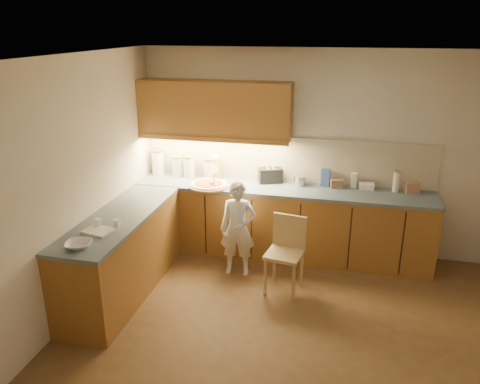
{
  "coord_description": "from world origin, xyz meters",
  "views": [
    {
      "loc": [
        0.37,
        -3.83,
        2.86
      ],
      "look_at": [
        -0.8,
        1.2,
        1.0
      ],
      "focal_mm": 35.0,
      "sensor_mm": 36.0,
      "label": 1
    }
  ],
  "objects": [
    {
      "name": "room",
      "position": [
        0.0,
        0.0,
        1.68
      ],
      "size": [
        4.54,
        4.5,
        2.62
      ],
      "color": "#54381D",
      "rests_on": "ground"
    },
    {
      "name": "l_counter",
      "position": [
        -0.92,
        1.25,
        0.46
      ],
      "size": [
        3.77,
        2.62,
        0.92
      ],
      "color": "olive",
      "rests_on": "ground"
    },
    {
      "name": "backsplash",
      "position": [
        -0.38,
        1.99,
        1.21
      ],
      "size": [
        3.75,
        0.02,
        0.58
      ],
      "primitive_type": "cube",
      "color": "#BBB191",
      "rests_on": "l_counter"
    },
    {
      "name": "upper_cabinets",
      "position": [
        -1.27,
        1.82,
        1.85
      ],
      "size": [
        1.95,
        0.36,
        0.73
      ],
      "color": "olive",
      "rests_on": "ground"
    },
    {
      "name": "pizza_on_board",
      "position": [
        -1.28,
        1.53,
        0.94
      ],
      "size": [
        0.51,
        0.51,
        0.21
      ],
      "rotation": [
        0.0,
        0.0,
        0.31
      ],
      "color": "tan",
      "rests_on": "l_counter"
    },
    {
      "name": "child",
      "position": [
        -0.8,
        1.09,
        0.58
      ],
      "size": [
        0.45,
        0.32,
        1.16
      ],
      "primitive_type": "imported",
      "rotation": [
        0.0,
        0.0,
        0.11
      ],
      "color": "white",
      "rests_on": "ground"
    },
    {
      "name": "wooden_chair",
      "position": [
        -0.19,
        0.88,
        0.5
      ],
      "size": [
        0.44,
        0.44,
        0.86
      ],
      "rotation": [
        0.0,
        0.0,
        -0.16
      ],
      "color": "tan",
      "rests_on": "ground"
    },
    {
      "name": "mixing_bowl",
      "position": [
        -1.95,
        -0.4,
        0.95
      ],
      "size": [
        0.29,
        0.29,
        0.06
      ],
      "primitive_type": "imported",
      "rotation": [
        0.0,
        0.0,
        0.26
      ],
      "color": "silver",
      "rests_on": "l_counter"
    },
    {
      "name": "canister_a",
      "position": [
        -2.1,
        1.87,
        1.09
      ],
      "size": [
        0.17,
        0.17,
        0.34
      ],
      "rotation": [
        0.0,
        0.0,
        -0.26
      ],
      "color": "silver",
      "rests_on": "l_counter"
    },
    {
      "name": "canister_b",
      "position": [
        -1.82,
        1.87,
        1.06
      ],
      "size": [
        0.16,
        0.16,
        0.28
      ],
      "rotation": [
        0.0,
        0.0,
        -0.4
      ],
      "color": "beige",
      "rests_on": "l_counter"
    },
    {
      "name": "canister_c",
      "position": [
        -1.65,
        1.84,
        1.07
      ],
      "size": [
        0.16,
        0.16,
        0.29
      ],
      "rotation": [
        0.0,
        0.0,
        -0.12
      ],
      "color": "beige",
      "rests_on": "l_counter"
    },
    {
      "name": "canister_d",
      "position": [
        -1.38,
        1.89,
        1.05
      ],
      "size": [
        0.16,
        0.16,
        0.27
      ],
      "rotation": [
        0.0,
        0.0,
        -0.09
      ],
      "color": "beige",
      "rests_on": "l_counter"
    },
    {
      "name": "oil_jug",
      "position": [
        -1.29,
        1.88,
        1.07
      ],
      "size": [
        0.12,
        0.09,
        0.33
      ],
      "rotation": [
        0.0,
        0.0,
        -0.13
      ],
      "color": "gold",
      "rests_on": "l_counter"
    },
    {
      "name": "toaster",
      "position": [
        -0.55,
        1.87,
        1.02
      ],
      "size": [
        0.34,
        0.26,
        0.19
      ],
      "rotation": [
        0.0,
        0.0,
        0.36
      ],
      "color": "black",
      "rests_on": "l_counter"
    },
    {
      "name": "steel_pot",
      "position": [
        -0.17,
        1.84,
        0.98
      ],
      "size": [
        0.16,
        0.16,
        0.13
      ],
      "color": "#B8B8BD",
      "rests_on": "l_counter"
    },
    {
      "name": "blue_box",
      "position": [
        0.15,
        1.89,
        1.03
      ],
      "size": [
        0.12,
        0.09,
        0.22
      ],
      "primitive_type": "cube",
      "rotation": [
        0.0,
        0.0,
        -0.08
      ],
      "color": "#3850A8",
      "rests_on": "l_counter"
    },
    {
      "name": "card_box_a",
      "position": [
        0.29,
        1.85,
        0.97
      ],
      "size": [
        0.17,
        0.14,
        0.11
      ],
      "primitive_type": "cube",
      "rotation": [
        0.0,
        0.0,
        0.21
      ],
      "color": "#956D50",
      "rests_on": "l_counter"
    },
    {
      "name": "white_bottle",
      "position": [
        0.5,
        1.92,
        1.01
      ],
      "size": [
        0.07,
        0.07,
        0.19
      ],
      "primitive_type": "cube",
      "rotation": [
        0.0,
        0.0,
        0.14
      ],
      "color": "white",
      "rests_on": "l_counter"
    },
    {
      "name": "flat_pack",
      "position": [
        0.66,
        1.89,
        0.96
      ],
      "size": [
        0.18,
        0.13,
        0.07
      ],
      "primitive_type": "cube",
      "rotation": [
        0.0,
        0.0,
        0.04
      ],
      "color": "silver",
      "rests_on": "l_counter"
    },
    {
      "name": "tall_jar",
      "position": [
        1.0,
        1.87,
        1.05
      ],
      "size": [
        0.08,
        0.08,
        0.26
      ],
      "rotation": [
        0.0,
        0.0,
        0.38
      ],
      "color": "white",
      "rests_on": "l_counter"
    },
    {
      "name": "card_box_b",
      "position": [
        1.19,
        1.88,
        0.99
      ],
      "size": [
        0.19,
        0.16,
        0.13
      ],
      "primitive_type": "cube",
      "rotation": [
        0.0,
        0.0,
        0.19
      ],
      "color": "tan",
      "rests_on": "l_counter"
    },
    {
      "name": "dough_cloth",
      "position": [
        -1.95,
        -0.04,
        0.93
      ],
      "size": [
        0.32,
        0.27,
        0.02
      ],
      "primitive_type": "cube",
      "rotation": [
        0.0,
        0.0,
        -0.18
      ],
      "color": "white",
      "rests_on": "l_counter"
    },
    {
      "name": "spice_jar_a",
      "position": [
        -2.02,
        0.08,
        0.96
      ],
      "size": [
        0.08,
        0.08,
        0.09
      ],
      "primitive_type": "cylinder",
      "rotation": [
        0.0,
        0.0,
        0.36
      ],
      "color": "white",
      "rests_on": "l_counter"
    },
    {
      "name": "spice_jar_b",
      "position": [
        -1.84,
        0.13,
        0.96
      ],
      "size": [
        0.07,
        0.07,
        0.07
      ],
      "primitive_type": "cylinder",
      "rotation": [
        0.0,
        0.0,
        0.27
      ],
      "color": "white",
      "rests_on": "l_counter"
    }
  ]
}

